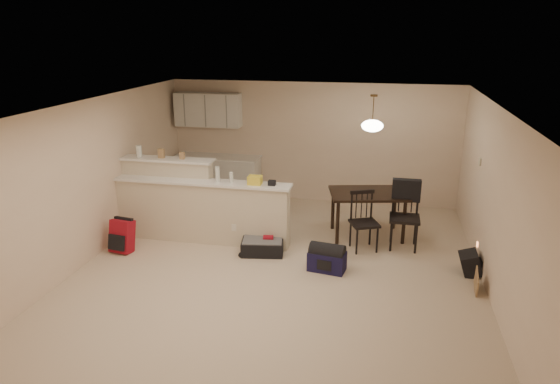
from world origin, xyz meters
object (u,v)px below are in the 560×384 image
(dining_chair_far, at_px, (405,216))
(suitcase, at_px, (263,247))
(pendant_lamp, at_px, (372,125))
(red_backpack, at_px, (122,236))
(black_daypack, at_px, (470,263))
(dining_chair_near, at_px, (364,222))
(navy_duffel, at_px, (327,261))
(dining_table, at_px, (368,198))

(dining_chair_far, relative_size, suitcase, 1.66)
(pendant_lamp, distance_m, red_backpack, 4.53)
(red_backpack, height_order, black_daypack, red_backpack)
(dining_chair_near, distance_m, navy_duffel, 1.08)
(dining_chair_far, distance_m, navy_duffel, 1.64)
(dining_table, height_order, navy_duffel, dining_table)
(pendant_lamp, relative_size, suitcase, 0.92)
(navy_duffel, bearing_deg, dining_chair_far, 52.75)
(dining_table, height_order, dining_chair_near, dining_chair_near)
(dining_table, xyz_separation_m, pendant_lamp, (0.00, 0.00, 1.27))
(dining_chair_far, bearing_deg, dining_table, 148.58)
(dining_chair_near, bearing_deg, pendant_lamp, 65.11)
(red_backpack, height_order, navy_duffel, red_backpack)
(dining_chair_near, relative_size, suitcase, 1.46)
(suitcase, bearing_deg, dining_chair_far, 8.37)
(navy_duffel, bearing_deg, dining_chair_near, 69.50)
(suitcase, relative_size, black_daypack, 1.82)
(dining_table, distance_m, red_backpack, 4.21)
(dining_chair_near, bearing_deg, suitcase, 174.56)
(dining_chair_near, height_order, suitcase, dining_chair_near)
(dining_table, distance_m, navy_duffel, 1.67)
(navy_duffel, bearing_deg, red_backpack, -170.88)
(dining_chair_far, xyz_separation_m, red_backpack, (-4.54, -1.09, -0.29))
(suitcase, relative_size, navy_duffel, 1.22)
(dining_chair_near, bearing_deg, dining_chair_far, -4.69)
(dining_chair_near, xyz_separation_m, black_daypack, (1.61, -0.55, -0.33))
(red_backpack, relative_size, black_daypack, 1.45)
(pendant_lamp, height_order, black_daypack, pendant_lamp)
(dining_chair_far, bearing_deg, black_daypack, -37.33)
(navy_duffel, height_order, black_daypack, black_daypack)
(pendant_lamp, bearing_deg, dining_chair_far, -32.03)
(pendant_lamp, relative_size, navy_duffel, 1.12)
(red_backpack, bearing_deg, dining_table, 29.40)
(dining_table, relative_size, navy_duffel, 2.65)
(dining_table, xyz_separation_m, dining_chair_far, (0.62, -0.39, -0.16))
(pendant_lamp, height_order, red_backpack, pendant_lamp)
(pendant_lamp, bearing_deg, suitcase, -146.09)
(pendant_lamp, distance_m, black_daypack, 2.68)
(pendant_lamp, relative_size, dining_chair_far, 0.55)
(dining_chair_near, xyz_separation_m, red_backpack, (-3.90, -0.88, -0.22))
(pendant_lamp, xyz_separation_m, dining_chair_near, (-0.02, -0.60, -1.50))
(suitcase, bearing_deg, dining_chair_near, 8.15)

